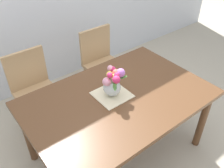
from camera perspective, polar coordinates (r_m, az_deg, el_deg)
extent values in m
plane|color=#B7AD99|center=(2.63, 1.27, -15.26)|extent=(12.00, 12.00, 0.00)
cube|color=brown|center=(2.11, 1.52, -3.41)|extent=(1.60, 1.05, 0.04)
cylinder|color=brown|center=(2.59, 20.47, -8.03)|extent=(0.07, 0.07, 0.69)
cylinder|color=brown|center=(2.44, -19.18, -11.19)|extent=(0.07, 0.07, 0.69)
cylinder|color=brown|center=(2.99, 6.64, 1.20)|extent=(0.07, 0.07, 0.69)
cube|color=tan|center=(2.66, -16.98, -2.53)|extent=(0.42, 0.42, 0.04)
cylinder|color=tan|center=(2.73, -11.12, -6.85)|extent=(0.04, 0.04, 0.44)
cylinder|color=tan|center=(2.65, -17.99, -9.99)|extent=(0.04, 0.04, 0.44)
cylinder|color=tan|center=(2.98, -14.48, -2.98)|extent=(0.04, 0.04, 0.44)
cylinder|color=tan|center=(2.91, -20.79, -5.70)|extent=(0.04, 0.04, 0.44)
cube|color=tan|center=(2.68, -19.51, 3.32)|extent=(0.42, 0.04, 0.42)
cube|color=tan|center=(2.98, -1.63, 4.03)|extent=(0.42, 0.42, 0.04)
cylinder|color=tan|center=(3.10, 3.11, 0.03)|extent=(0.04, 0.04, 0.44)
cylinder|color=tan|center=(2.92, -2.26, -2.60)|extent=(0.04, 0.04, 0.44)
cylinder|color=tan|center=(3.32, -0.93, 2.97)|extent=(0.04, 0.04, 0.44)
cylinder|color=tan|center=(3.16, -6.13, 0.69)|extent=(0.04, 0.04, 0.44)
cube|color=tan|center=(3.00, -3.93, 9.25)|extent=(0.42, 0.04, 0.42)
cube|color=beige|center=(2.12, 0.00, -2.51)|extent=(0.29, 0.29, 0.01)
sphere|color=silver|center=(2.07, 0.00, -0.81)|extent=(0.15, 0.15, 0.15)
sphere|color=#D12D66|center=(1.95, -0.52, 2.09)|extent=(0.05, 0.05, 0.05)
cylinder|color=#478438|center=(1.98, -0.52, 0.94)|extent=(0.01, 0.01, 0.10)
sphere|color=#D12D66|center=(1.99, -1.07, 0.50)|extent=(0.05, 0.05, 0.05)
cylinder|color=#478438|center=(2.00, -1.07, 0.14)|extent=(0.01, 0.01, 0.03)
sphere|color=#EFD14C|center=(1.99, 0.66, 1.75)|extent=(0.06, 0.06, 0.06)
cylinder|color=#478438|center=(2.01, 0.65, 1.01)|extent=(0.01, 0.01, 0.06)
sphere|color=#EA9EBC|center=(2.05, -0.44, 3.76)|extent=(0.05, 0.05, 0.05)
cylinder|color=#478438|center=(2.08, -0.43, 2.75)|extent=(0.01, 0.01, 0.09)
sphere|color=#D12D66|center=(1.91, 1.04, 1.04)|extent=(0.07, 0.07, 0.07)
cylinder|color=#478438|center=(1.94, 1.02, -0.05)|extent=(0.01, 0.01, 0.09)
sphere|color=#D12D66|center=(2.06, 0.12, 3.43)|extent=(0.06, 0.06, 0.06)
cylinder|color=#478438|center=(2.08, 0.12, 2.58)|extent=(0.01, 0.01, 0.07)
sphere|color=#EFD14C|center=(2.01, -0.55, 2.25)|extent=(0.06, 0.06, 0.06)
cylinder|color=#478438|center=(2.03, -0.55, 1.43)|extent=(0.01, 0.01, 0.07)
sphere|color=#E55B4C|center=(2.00, 0.97, 2.58)|extent=(0.07, 0.07, 0.07)
cylinder|color=#478438|center=(2.02, 0.96, 1.61)|extent=(0.01, 0.01, 0.08)
sphere|color=#EA9EBC|center=(1.99, -1.24, 0.56)|extent=(0.07, 0.07, 0.07)
cylinder|color=#478438|center=(2.00, -1.23, 0.21)|extent=(0.01, 0.01, 0.03)
sphere|color=#D12D66|center=(1.95, 1.12, 2.07)|extent=(0.05, 0.05, 0.05)
cylinder|color=#478438|center=(1.98, 1.10, 0.95)|extent=(0.01, 0.01, 0.09)
sphere|color=#B266C6|center=(2.00, 2.06, 2.65)|extent=(0.07, 0.07, 0.07)
cylinder|color=#478438|center=(2.02, 2.03, 1.62)|extent=(0.01, 0.01, 0.09)
ellipsoid|color=#478438|center=(1.98, 0.56, 0.01)|extent=(0.04, 0.07, 0.02)
ellipsoid|color=#478438|center=(2.01, 2.62, 1.57)|extent=(0.07, 0.06, 0.04)
ellipsoid|color=#478438|center=(2.05, 0.69, 2.43)|extent=(0.07, 0.05, 0.02)
ellipsoid|color=#478438|center=(1.95, 0.58, -0.81)|extent=(0.05, 0.07, 0.03)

